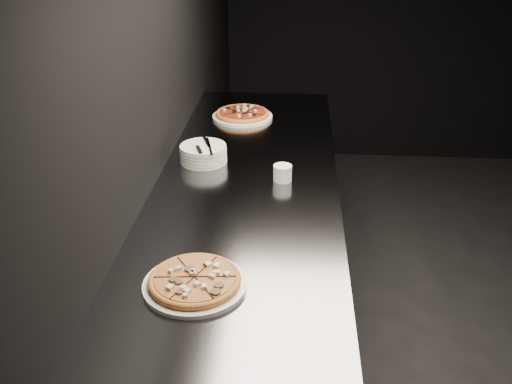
# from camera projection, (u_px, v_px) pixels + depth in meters

# --- Properties ---
(wall_left) EXTENTS (0.02, 5.00, 2.80)m
(wall_left) POSITION_uv_depth(u_px,v_px,m) (148.00, 62.00, 2.14)
(wall_left) COLOR black
(wall_left) RESTS_ON floor
(counter) EXTENTS (0.74, 2.44, 0.92)m
(counter) POSITION_uv_depth(u_px,v_px,m) (248.00, 273.00, 2.54)
(counter) COLOR slate
(counter) RESTS_ON floor
(pizza_mushroom) EXTENTS (0.31, 0.31, 0.04)m
(pizza_mushroom) POSITION_uv_depth(u_px,v_px,m) (195.00, 281.00, 1.68)
(pizza_mushroom) COLOR white
(pizza_mushroom) RESTS_ON counter
(pizza_tomato) EXTENTS (0.37, 0.37, 0.04)m
(pizza_tomato) POSITION_uv_depth(u_px,v_px,m) (242.00, 115.00, 3.01)
(pizza_tomato) COLOR white
(pizza_tomato) RESTS_ON counter
(plate_stack) EXTENTS (0.20, 0.20, 0.08)m
(plate_stack) POSITION_uv_depth(u_px,v_px,m) (203.00, 153.00, 2.49)
(plate_stack) COLOR white
(plate_stack) RESTS_ON counter
(cutlery) EXTENTS (0.07, 0.22, 0.01)m
(cutlery) POSITION_uv_depth(u_px,v_px,m) (204.00, 146.00, 2.46)
(cutlery) COLOR #BABDC1
(cutlery) RESTS_ON plate_stack
(ramekin) EXTENTS (0.08, 0.08, 0.07)m
(ramekin) POSITION_uv_depth(u_px,v_px,m) (283.00, 173.00, 2.32)
(ramekin) COLOR silver
(ramekin) RESTS_ON counter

